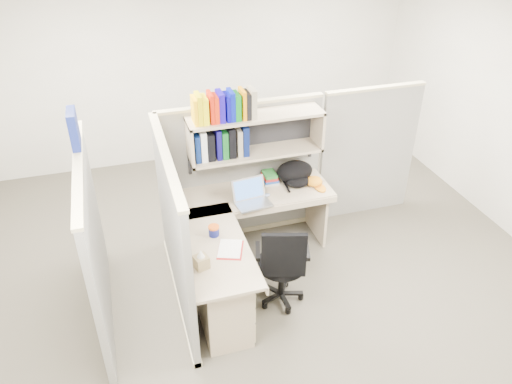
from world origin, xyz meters
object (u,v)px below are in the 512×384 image
object	(u,v)px
desk	(234,273)
task_chair	(282,276)
laptop	(253,194)
backpack	(296,174)
snack_canister	(214,231)

from	to	relation	value
desk	task_chair	distance (m)	0.46
desk	laptop	xyz separation A→B (m)	(0.37, 0.64, 0.42)
backpack	snack_canister	distance (m)	1.26
snack_canister	task_chair	world-z (taller)	task_chair
laptop	snack_canister	distance (m)	0.64
backpack	snack_canister	world-z (taller)	backpack
backpack	snack_canister	size ratio (longest dim) A/B	3.89
laptop	backpack	size ratio (longest dim) A/B	0.87
laptop	task_chair	xyz separation A→B (m)	(0.07, -0.71, -0.51)
desk	backpack	size ratio (longest dim) A/B	4.30
laptop	snack_canister	world-z (taller)	laptop
laptop	snack_canister	size ratio (longest dim) A/B	3.38
laptop	task_chair	size ratio (longest dim) A/B	0.36
desk	task_chair	bearing A→B (deg)	-9.93
desk	snack_canister	size ratio (longest dim) A/B	16.74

